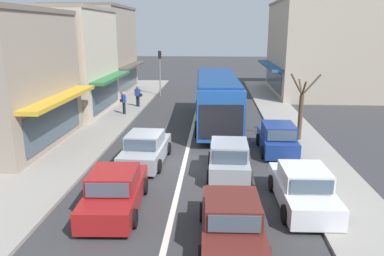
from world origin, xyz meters
The scene contains 18 objects.
ground_plane centered at (0.00, 0.00, 0.00)m, with size 140.00×140.00×0.00m, color #353538.
lane_centre_line centered at (0.00, 4.00, 0.00)m, with size 0.20×28.00×0.01m, color silver.
sidewalk_left centered at (-6.80, 6.00, 0.07)m, with size 5.20×44.00×0.14m, color gray.
kerb_right centered at (6.20, 6.00, 0.06)m, with size 2.80×44.00×0.12m, color gray.
shopfront_mid_block centered at (-10.18, 10.38, 3.80)m, with size 8.18×7.86×7.61m.
shopfront_far_end centered at (-10.18, 19.40, 4.10)m, with size 7.24×9.44×8.21m.
building_right_far centered at (11.48, 20.55, 4.35)m, with size 9.88×11.65×8.71m.
city_bus centered at (1.51, 7.49, 1.88)m, with size 3.06×10.95×3.23m.
sedan_adjacent_lane_trail centered at (1.94, -6.54, 0.66)m, with size 1.98×4.24×1.47m.
hatchback_behind_bus_near centered at (2.04, -1.19, 0.71)m, with size 1.84×3.71×1.54m.
sedan_adjacent_lane_lead centered at (-1.82, 0.12, 0.66)m, with size 2.05×4.28×1.47m.
sedan_queue_gap_filler centered at (-2.03, -4.66, 0.66)m, with size 2.05×4.28×1.47m.
parked_sedan_kerb_front centered at (4.57, -3.99, 0.66)m, with size 1.99×4.25×1.47m.
parked_hatchback_kerb_second centered at (4.61, 2.06, 0.71)m, with size 1.82×3.70×1.54m.
traffic_light_downstreet centered at (-3.72, 17.97, 2.85)m, with size 0.33×0.24×4.20m.
street_tree_right centered at (6.15, 4.07, 1.77)m, with size 1.65×1.70×3.81m.
pedestrian_with_handbag_near centered at (-5.19, 9.75, 1.07)m, with size 0.54×0.57×1.63m.
pedestrian_browsing_midblock centered at (-4.71, 12.45, 1.07)m, with size 0.64×0.43×1.63m.
Camera 1 is at (1.41, -16.46, 6.16)m, focal length 35.00 mm.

